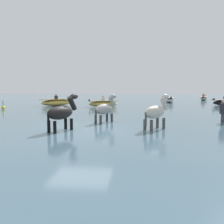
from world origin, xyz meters
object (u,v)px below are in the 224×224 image
Objects in this scene: person_wading_close at (223,114)px; channel_buoy at (3,108)px; horse_lead_black at (62,114)px; horse_trailing_pinto at (156,113)px; boat_distant_west at (103,104)px; horse_flank_grey at (105,110)px; boat_mid_outer at (57,102)px; boat_far_offshore at (204,98)px; boat_distant_east at (169,100)px.

person_wading_close is 2.30× the size of channel_buoy.
horse_trailing_pinto is (3.82, 0.83, -0.01)m from horse_lead_black.
boat_distant_west is at bearing 108.37° from horse_trailing_pinto.
horse_trailing_pinto reaches higher than person_wading_close.
channel_buoy is at bearing -153.47° from boat_distant_west.
horse_flank_grey is 1.13× the size of person_wading_close.
person_wading_close is (12.05, -10.03, 0.10)m from boat_mid_outer.
boat_distant_east is at bearing -134.09° from boat_far_offshore.
boat_distant_west is (-3.94, 11.88, -0.40)m from horse_trailing_pinto.
person_wading_close is at bearing 24.99° from horse_lead_black.
boat_mid_outer is at bearing 170.71° from boat_distant_west.
boat_far_offshore is at bearing 72.39° from horse_trailing_pinto.
boat_far_offshore is at bearing 45.91° from boat_distant_east.
boat_distant_west is 11.92m from person_wading_close.
horse_lead_black reaches higher than boat_far_offshore.
horse_lead_black is 11.76m from channel_buoy.
boat_distant_west is at bearing -131.80° from boat_distant_east.
horse_lead_black reaches higher than boat_mid_outer.
horse_flank_grey is at bearing -60.62° from boat_mid_outer.
channel_buoy is (-2.85, -4.45, -0.16)m from boat_mid_outer.
boat_distant_east is 13.01m from boat_mid_outer.
horse_lead_black is 0.73× the size of boat_far_offshore.
horse_lead_black is 2.98m from horse_flank_grey.
horse_trailing_pinto is 1.18× the size of person_wading_close.
horse_flank_grey is 2.61× the size of channel_buoy.
person_wading_close reaches higher than channel_buoy.
horse_trailing_pinto is at bearing -143.75° from person_wading_close.
boat_distant_west is 0.90× the size of boat_mid_outer.
horse_trailing_pinto is 0.62× the size of boat_mid_outer.
boat_distant_west is at bearing -9.29° from boat_mid_outer.
horse_flank_grey is (1.40, 2.62, -0.06)m from horse_lead_black.
boat_mid_outer is 4.35× the size of channel_buoy.
horse_lead_black reaches higher than horse_flank_grey.
boat_far_offshore is 0.86× the size of boat_mid_outer.
boat_mid_outer is at bearing 140.21° from person_wading_close.
boat_distant_east is at bearing 48.20° from boat_distant_west.
horse_lead_black is 1.05× the size of horse_flank_grey.
person_wading_close is at bearing 7.69° from horse_flank_grey.
boat_distant_west is (-0.13, 12.71, -0.42)m from horse_lead_black.
horse_trailing_pinto is at bearing -71.63° from boat_distant_west.
horse_trailing_pinto is 0.72× the size of boat_far_offshore.
boat_distant_east is 1.82× the size of person_wading_close.
horse_flank_grey reaches higher than boat_far_offshore.
boat_distant_east is (5.08, 17.49, -0.36)m from horse_flank_grey.
boat_mid_outer is (-8.51, 12.62, -0.37)m from horse_trailing_pinto.
boat_distant_west is 8.30m from channel_buoy.
boat_far_offshore is at bearing 65.86° from horse_flank_grey.
horse_trailing_pinto is 3.00m from horse_flank_grey.
horse_flank_grey is 24.97m from boat_far_offshore.
boat_mid_outer is (-4.57, 0.75, 0.04)m from boat_distant_west.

